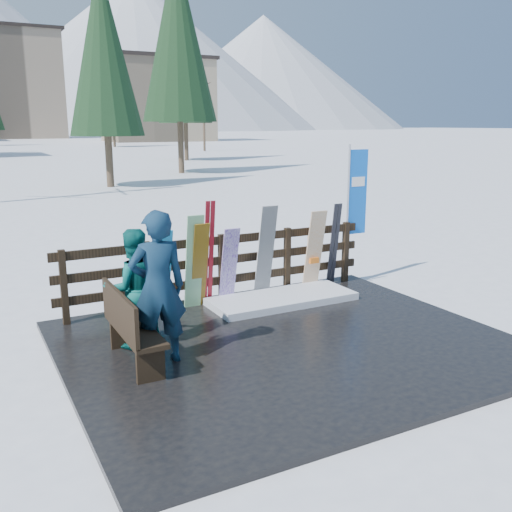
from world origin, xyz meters
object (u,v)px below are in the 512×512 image
snowboard_0 (162,272)px  snowboard_5 (314,250)px  snowboard_2 (200,266)px  person_front (158,288)px  person_back (134,288)px  snowboard_1 (194,262)px  bench (129,326)px  rental_flag (355,197)px  snowboard_3 (229,266)px  snowboard_4 (266,252)px

snowboard_0 → snowboard_5: snowboard_5 is taller
snowboard_2 → person_front: size_ratio=0.74×
snowboard_5 → person_back: bearing=-162.9°
snowboard_1 → person_back: (-1.32, -1.12, 0.03)m
bench → rental_flag: bearing=21.6°
snowboard_0 → person_front: size_ratio=0.72×
snowboard_1 → snowboard_3: 0.64m
bench → snowboard_4: size_ratio=0.91×
person_back → person_front: bearing=103.1°
rental_flag → person_front: rental_flag is taller
person_front → snowboard_3: bearing=-130.9°
snowboard_5 → person_back: 3.82m
rental_flag → person_back: (-4.73, -1.39, -0.79)m
snowboard_1 → snowboard_5: 2.33m
snowboard_1 → snowboard_4: snowboard_4 is taller
rental_flag → person_back: 5.00m
bench → rental_flag: rental_flag is taller
bench → snowboard_4: bearing=30.6°
snowboard_3 → rental_flag: rental_flag is taller
snowboard_1 → rental_flag: size_ratio=0.61×
snowboard_3 → person_front: bearing=-135.6°
snowboard_3 → person_back: bearing=-150.1°
rental_flag → snowboard_5: bearing=-166.0°
snowboard_5 → rental_flag: (1.08, 0.27, 0.87)m
snowboard_1 → snowboard_0: bearing=180.0°
snowboard_0 → person_back: bearing=-124.9°
snowboard_1 → snowboard_5: bearing=0.0°
snowboard_2 → snowboard_3: (0.53, -0.00, -0.06)m
snowboard_4 → rental_flag: (2.09, 0.27, 0.79)m
bench → person_front: bearing=-13.1°
rental_flag → snowboard_4: bearing=-172.6°
snowboard_0 → snowboard_4: (1.86, 0.00, 0.13)m
bench → person_back: 0.70m
snowboard_1 → snowboard_4: 1.32m
person_front → snowboard_4: bearing=-140.0°
snowboard_2 → snowboard_5: snowboard_5 is taller
bench → person_front: (0.36, -0.08, 0.46)m
snowboard_2 → snowboard_4: 1.23m
snowboard_0 → snowboard_5: bearing=0.0°
bench → snowboard_0: size_ratio=1.06×
person_front → snowboard_2: bearing=-121.3°
snowboard_2 → bench: bearing=-134.2°
snowboard_4 → snowboard_5: size_ratio=1.11×
snowboard_0 → snowboard_2: (0.63, 0.00, 0.03)m
snowboard_3 → person_back: (-1.95, -1.12, 0.16)m
snowboard_0 → snowboard_3: size_ratio=1.06×
snowboard_0 → snowboard_3: snowboard_0 is taller
snowboard_5 → rental_flag: size_ratio=0.57×
snowboard_3 → person_front: 2.57m
snowboard_2 → snowboard_3: bearing=-0.0°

